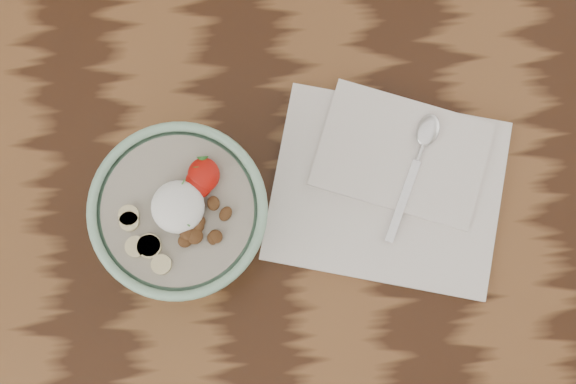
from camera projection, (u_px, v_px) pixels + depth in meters
The scene contains 4 objects.
table at pixel (257, 251), 107.80cm from camera, with size 160.00×90.00×75.00cm.
breakfast_bowl at pixel (182, 214), 92.32cm from camera, with size 20.06×20.06×13.58cm.
napkin at pixel (390, 183), 99.05cm from camera, with size 32.59×28.72×1.72cm.
spoon at pixel (422, 148), 98.33cm from camera, with size 8.57×16.15×0.88cm.
Camera 1 is at (3.65, -8.58, 173.48)cm, focal length 50.00 mm.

